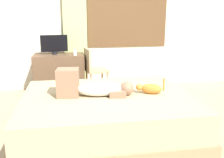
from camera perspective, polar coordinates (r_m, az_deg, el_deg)
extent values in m
plane|color=tan|center=(3.25, 1.01, -12.37)|extent=(16.00, 16.00, 0.00)
cube|color=beige|center=(5.14, -3.62, 14.28)|extent=(6.40, 0.12, 2.90)
cube|color=brown|center=(5.17, 3.47, 14.13)|extent=(1.59, 0.02, 1.25)
cube|color=white|center=(5.17, 3.47, 14.13)|extent=(1.51, 0.02, 1.17)
cube|color=#997A56|center=(3.33, -1.15, -10.26)|extent=(2.12, 1.74, 0.14)
cube|color=tan|center=(3.24, -1.17, -6.42)|extent=(2.06, 1.69, 0.34)
ellipsoid|color=silver|center=(3.14, -2.84, -2.22)|extent=(0.58, 0.32, 0.17)
sphere|color=#8C664C|center=(3.16, 3.33, -2.11)|extent=(0.17, 0.17, 0.17)
cube|color=#8C664C|center=(3.14, -9.81, -0.82)|extent=(0.28, 0.27, 0.34)
cube|color=#8C664C|center=(3.17, 1.16, -2.93)|extent=(0.23, 0.30, 0.08)
ellipsoid|color=#C67A2D|center=(3.25, 8.79, -2.19)|extent=(0.28, 0.20, 0.13)
sphere|color=#C67A2D|center=(3.26, 6.08, -1.85)|extent=(0.08, 0.08, 0.08)
cylinder|color=#C67A2D|center=(3.22, 11.49, -1.25)|extent=(0.03, 0.03, 0.16)
cube|color=brown|center=(4.84, -11.59, 1.10)|extent=(0.90, 0.56, 0.74)
cylinder|color=black|center=(4.77, -12.68, 5.69)|extent=(0.10, 0.10, 0.05)
cube|color=black|center=(4.75, -12.80, 7.77)|extent=(0.48, 0.08, 0.30)
cylinder|color=white|center=(4.60, -8.27, 5.87)|extent=(0.07, 0.07, 0.10)
cylinder|color=tan|center=(4.88, -2.17, -0.32)|extent=(0.04, 0.04, 0.44)
cylinder|color=tan|center=(4.60, -0.99, -1.23)|extent=(0.04, 0.04, 0.44)
cylinder|color=tan|center=(4.80, -5.62, -0.64)|extent=(0.04, 0.04, 0.44)
cylinder|color=tan|center=(4.51, -4.64, -1.58)|extent=(0.04, 0.04, 0.44)
cube|color=tan|center=(4.64, -3.40, 1.93)|extent=(0.44, 0.44, 0.04)
cube|color=tan|center=(4.55, -5.49, 4.35)|extent=(0.11, 0.38, 0.38)
cube|color=#ADCC75|center=(5.00, -8.28, 10.86)|extent=(0.44, 0.06, 2.32)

